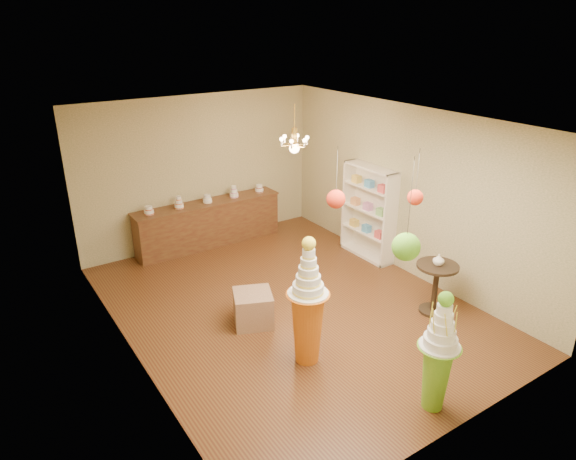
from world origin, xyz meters
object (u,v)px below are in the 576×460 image
pedestal_orange (308,316)px  sideboard (209,223)px  round_table (436,282)px  pedestal_green (437,362)px

pedestal_orange → sideboard: bearing=82.3°
pedestal_orange → round_table: (2.39, -0.10, -0.15)m
round_table → pedestal_orange: bearing=177.6°
pedestal_green → sideboard: 5.82m
pedestal_orange → sideboard: (0.58, 4.24, -0.21)m
sideboard → round_table: (1.81, -4.34, 0.06)m
round_table → pedestal_green: bearing=-138.4°
pedestal_green → round_table: pedestal_green is taller
sideboard → round_table: bearing=-67.4°
pedestal_green → pedestal_orange: size_ratio=0.86×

